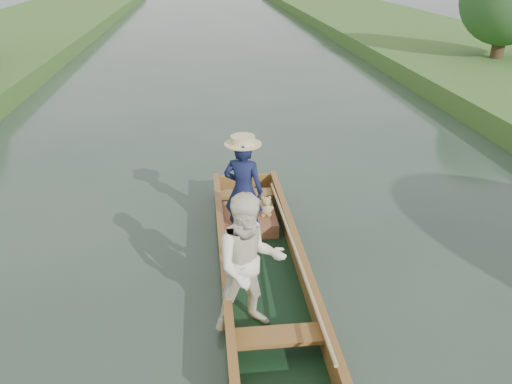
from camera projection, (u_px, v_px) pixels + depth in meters
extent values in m
plane|color=#283D30|center=(261.00, 273.00, 6.85)|extent=(120.00, 120.00, 0.00)
cylinder|color=#47331E|center=(499.00, 43.00, 17.57)|extent=(0.44, 0.44, 2.22)
cube|color=black|center=(261.00, 271.00, 6.83)|extent=(1.10, 5.00, 0.08)
cube|color=brown|center=(223.00, 261.00, 6.70)|extent=(0.08, 5.00, 0.32)
cube|color=brown|center=(298.00, 256.00, 6.80)|extent=(0.08, 5.00, 0.32)
cube|color=brown|center=(245.00, 183.00, 8.95)|extent=(1.10, 0.08, 0.32)
cube|color=brown|center=(223.00, 249.00, 6.62)|extent=(0.10, 5.00, 0.04)
cube|color=brown|center=(298.00, 245.00, 6.72)|extent=(0.10, 5.00, 0.04)
cube|color=brown|center=(248.00, 194.00, 8.42)|extent=(0.94, 0.30, 0.05)
cube|color=brown|center=(278.00, 336.00, 5.29)|extent=(0.94, 0.30, 0.05)
imported|color=#13193E|center=(243.00, 191.00, 7.19)|extent=(0.67, 0.56, 1.59)
cylinder|color=beige|center=(243.00, 142.00, 6.86)|extent=(0.52, 0.52, 0.12)
imported|color=white|center=(250.00, 264.00, 5.41)|extent=(0.90, 0.75, 1.67)
cube|color=#A83636|center=(248.00, 219.00, 7.84)|extent=(0.85, 0.90, 0.22)
sphere|color=tan|center=(266.00, 209.00, 7.68)|extent=(0.19, 0.19, 0.19)
sphere|color=tan|center=(266.00, 201.00, 7.61)|extent=(0.14, 0.14, 0.14)
sphere|color=tan|center=(263.00, 198.00, 7.58)|extent=(0.05, 0.05, 0.05)
sphere|color=tan|center=(269.00, 198.00, 7.59)|extent=(0.05, 0.05, 0.05)
sphere|color=tan|center=(266.00, 204.00, 7.57)|extent=(0.06, 0.06, 0.06)
sphere|color=tan|center=(261.00, 209.00, 7.64)|extent=(0.07, 0.07, 0.07)
sphere|color=tan|center=(271.00, 208.00, 7.66)|extent=(0.07, 0.07, 0.07)
sphere|color=tan|center=(263.00, 215.00, 7.69)|extent=(0.08, 0.08, 0.08)
sphere|color=tan|center=(269.00, 215.00, 7.70)|extent=(0.08, 0.08, 0.08)
cylinder|color=silver|center=(241.00, 192.00, 8.40)|extent=(0.07, 0.07, 0.01)
cylinder|color=silver|center=(241.00, 190.00, 8.38)|extent=(0.01, 0.01, 0.08)
ellipsoid|color=silver|center=(241.00, 187.00, 8.36)|extent=(0.09, 0.09, 0.05)
cylinder|color=tan|center=(294.00, 248.00, 6.58)|extent=(0.04, 4.37, 0.20)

